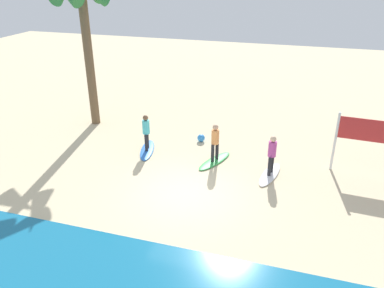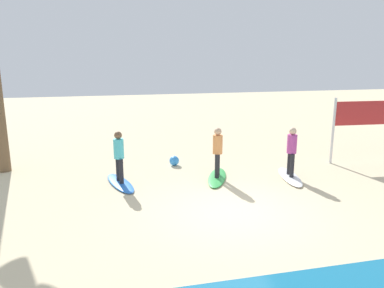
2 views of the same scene
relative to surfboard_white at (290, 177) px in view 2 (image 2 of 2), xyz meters
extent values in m
plane|color=beige|center=(2.80, 2.23, -0.04)|extent=(60.00, 60.00, 0.00)
ellipsoid|color=white|center=(0.00, 0.00, 0.00)|extent=(0.96, 2.17, 0.09)
cylinder|color=#232328|center=(0.03, 0.16, 0.43)|extent=(0.14, 0.14, 0.78)
cylinder|color=#232328|center=(-0.03, -0.16, 0.43)|extent=(0.14, 0.14, 0.78)
cylinder|color=#B74293|center=(0.00, 0.00, 1.14)|extent=(0.32, 0.32, 0.62)
sphere|color=beige|center=(0.00, 0.00, 1.56)|extent=(0.24, 0.24, 0.24)
ellipsoid|color=green|center=(2.40, -0.49, 0.00)|extent=(1.30, 2.16, 0.09)
cylinder|color=#232328|center=(2.46, -0.34, 0.43)|extent=(0.14, 0.14, 0.78)
cylinder|color=#232328|center=(2.34, -0.64, 0.43)|extent=(0.14, 0.14, 0.78)
cylinder|color=#E58C4C|center=(2.40, -0.49, 1.14)|extent=(0.32, 0.32, 0.62)
sphere|color=tan|center=(2.40, -0.49, 1.56)|extent=(0.24, 0.24, 0.24)
ellipsoid|color=blue|center=(5.58, -0.64, 0.00)|extent=(1.08, 2.17, 0.09)
cylinder|color=#232328|center=(5.54, -0.48, 0.43)|extent=(0.14, 0.14, 0.78)
cylinder|color=#232328|center=(5.63, -0.79, 0.43)|extent=(0.14, 0.14, 0.78)
cylinder|color=#4CC6D1|center=(5.58, -0.64, 1.14)|extent=(0.32, 0.32, 0.62)
sphere|color=brown|center=(5.58, -0.64, 1.56)|extent=(0.24, 0.24, 0.24)
cylinder|color=silver|center=(-2.34, -1.28, 1.21)|extent=(0.10, 0.10, 2.50)
sphere|color=#338CE5|center=(3.52, -2.33, 0.14)|extent=(0.36, 0.36, 0.36)
camera|label=1|loc=(-0.91, 13.81, 7.71)|focal=36.11mm
camera|label=2|loc=(5.93, 11.00, 4.01)|focal=35.28mm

